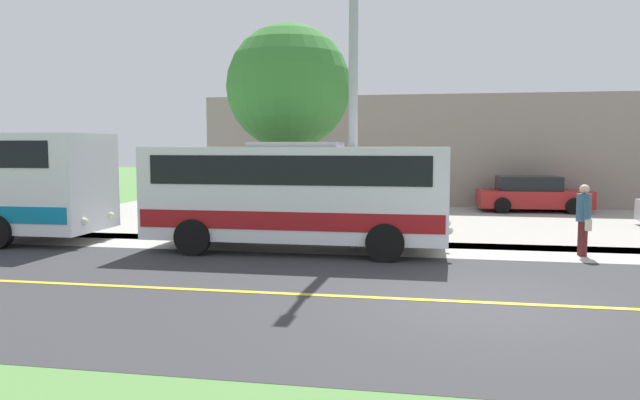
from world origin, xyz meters
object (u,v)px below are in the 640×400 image
(street_light_pole, at_px, (353,87))
(commercial_building, at_px, (450,150))
(pedestrian_with_bags, at_px, (584,217))
(shuttle_bus_front, at_px, (297,191))
(parked_car_near, at_px, (532,195))
(tree_curbside, at_px, (289,88))

(street_light_pole, height_order, commercial_building, street_light_pole)
(pedestrian_with_bags, bearing_deg, shuttle_bus_front, -86.15)
(street_light_pole, height_order, parked_car_near, street_light_pole)
(commercial_building, bearing_deg, tree_curbside, -20.90)
(pedestrian_with_bags, height_order, street_light_pole, street_light_pole)
(street_light_pole, xyz_separation_m, parked_car_near, (-10.19, 6.16, -3.47))
(shuttle_bus_front, bearing_deg, street_light_pole, 105.76)
(pedestrian_with_bags, relative_size, street_light_pole, 0.23)
(pedestrian_with_bags, distance_m, commercial_building, 16.72)
(street_light_pole, relative_size, parked_car_near, 1.67)
(commercial_building, bearing_deg, pedestrian_with_bags, 8.93)
(street_light_pole, distance_m, tree_curbside, 3.41)
(pedestrian_with_bags, height_order, tree_curbside, tree_curbside)
(shuttle_bus_front, distance_m, tree_curbside, 4.21)
(shuttle_bus_front, bearing_deg, commercial_building, 165.21)
(pedestrian_with_bags, height_order, commercial_building, commercial_building)
(parked_car_near, xyz_separation_m, tree_curbside, (7.66, -8.42, 3.75))
(street_light_pole, bearing_deg, parked_car_near, 148.84)
(street_light_pole, relative_size, tree_curbside, 1.19)
(pedestrian_with_bags, distance_m, parked_car_near, 10.12)
(parked_car_near, xyz_separation_m, commercial_building, (-6.34, -3.08, 1.79))
(pedestrian_with_bags, xyz_separation_m, tree_curbside, (-2.45, -7.93, 3.50))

